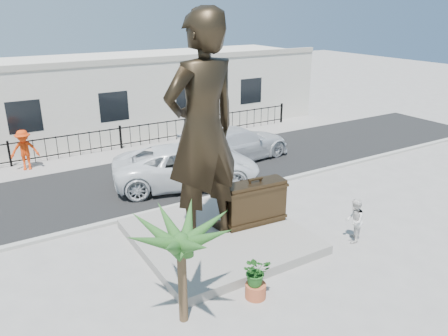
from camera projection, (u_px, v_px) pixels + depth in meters
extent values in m
plane|color=#9E9991|center=(257.00, 256.00, 13.54)|extent=(100.00, 100.00, 0.00)
cube|color=black|center=(156.00, 176.00, 19.96)|extent=(40.00, 7.00, 0.01)
cube|color=#A5A399|center=(191.00, 202.00, 17.13)|extent=(40.00, 0.25, 0.12)
cube|color=#9E9991|center=(127.00, 152.00, 23.16)|extent=(40.00, 2.50, 0.02)
cube|color=gray|center=(219.00, 236.00, 14.45)|extent=(5.20, 5.20, 0.30)
cube|color=black|center=(121.00, 138.00, 23.60)|extent=(22.00, 0.10, 1.20)
cube|color=silver|center=(96.00, 96.00, 26.41)|extent=(28.00, 7.00, 4.40)
imported|color=black|center=(202.00, 131.00, 12.97)|extent=(2.79, 2.05, 7.03)
cube|color=#362716|center=(255.00, 203.00, 14.77)|extent=(2.17, 0.84, 1.50)
imported|color=silver|center=(354.00, 221.00, 14.19)|extent=(0.92, 0.89, 1.49)
imported|color=white|center=(187.00, 165.00, 18.72)|extent=(6.84, 4.67, 1.74)
imported|color=silver|center=(237.00, 143.00, 21.83)|extent=(6.04, 3.03, 1.68)
imported|color=red|center=(24.00, 150.00, 20.40)|extent=(1.37, 0.95, 1.93)
cylinder|color=#B55330|center=(256.00, 291.00, 11.59)|extent=(0.56, 0.56, 0.40)
imported|color=#215A1D|center=(256.00, 271.00, 11.38)|extent=(0.92, 0.86, 0.82)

